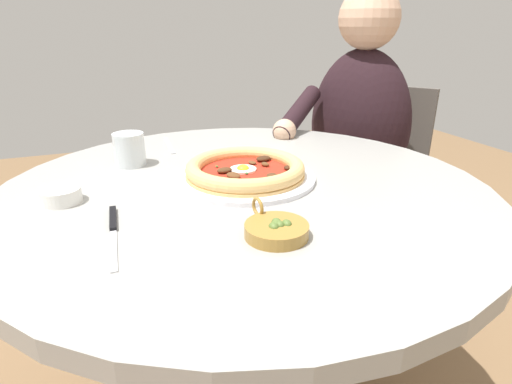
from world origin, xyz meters
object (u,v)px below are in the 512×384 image
(cafe_chair_diner, at_px, (367,171))
(diner_person, at_px, (353,181))
(dining_table, at_px, (245,238))
(ramekin_capers, at_px, (61,195))
(water_glass, at_px, (130,152))
(fork_utensil, at_px, (169,145))
(steak_knife, at_px, (113,226))
(olive_pan, at_px, (276,229))
(pizza_on_plate, at_px, (245,171))

(cafe_chair_diner, bearing_deg, diner_person, 125.81)
(dining_table, distance_m, ramekin_capers, 0.39)
(cafe_chair_diner, bearing_deg, water_glass, 107.63)
(fork_utensil, bearing_deg, dining_table, -164.19)
(water_glass, relative_size, fork_utensil, 0.45)
(steak_knife, distance_m, olive_pan, 0.27)
(water_glass, height_order, olive_pan, water_glass)
(steak_knife, relative_size, olive_pan, 1.70)
(olive_pan, relative_size, diner_person, 0.11)
(ramekin_capers, bearing_deg, diner_person, -67.06)
(olive_pan, relative_size, cafe_chair_diner, 0.16)
(fork_utensil, bearing_deg, steak_knife, 160.13)
(steak_knife, relative_size, fork_utensil, 1.27)
(pizza_on_plate, distance_m, diner_person, 0.71)
(ramekin_capers, distance_m, cafe_chair_diner, 1.15)
(ramekin_capers, bearing_deg, steak_knife, -149.48)
(water_glass, xyz_separation_m, cafe_chair_diner, (0.28, -0.88, -0.25))
(pizza_on_plate, height_order, water_glass, water_glass)
(fork_utensil, bearing_deg, olive_pan, -173.09)
(dining_table, bearing_deg, steak_knife, 113.71)
(steak_knife, bearing_deg, pizza_on_plate, -63.14)
(water_glass, bearing_deg, steak_knife, 170.34)
(dining_table, xyz_separation_m, ramekin_capers, (0.03, 0.36, 0.15))
(water_glass, height_order, ramekin_capers, water_glass)
(pizza_on_plate, relative_size, diner_person, 0.27)
(dining_table, bearing_deg, fork_utensil, 15.81)
(pizza_on_plate, relative_size, olive_pan, 2.37)
(dining_table, xyz_separation_m, water_glass, (0.21, 0.21, 0.16))
(steak_knife, xyz_separation_m, olive_pan, (-0.12, -0.24, 0.01))
(fork_utensil, relative_size, cafe_chair_diner, 0.21)
(dining_table, height_order, ramekin_capers, ramekin_capers)
(fork_utensil, bearing_deg, ramekin_capers, 141.81)
(fork_utensil, bearing_deg, diner_person, -84.74)
(fork_utensil, xyz_separation_m, cafe_chair_diner, (0.14, -0.77, -0.21))
(steak_knife, bearing_deg, water_glass, -9.66)
(dining_table, height_order, olive_pan, olive_pan)
(ramekin_capers, xyz_separation_m, diner_person, (0.39, -0.91, -0.23))
(pizza_on_plate, xyz_separation_m, fork_utensil, (0.33, 0.11, -0.02))
(water_glass, xyz_separation_m, steak_knife, (-0.33, 0.06, -0.03))
(olive_pan, bearing_deg, steak_knife, 63.67)
(steak_knife, height_order, fork_utensil, steak_knife)
(pizza_on_plate, bearing_deg, dining_table, 155.66)
(water_glass, height_order, diner_person, diner_person)
(dining_table, relative_size, steak_knife, 4.72)
(pizza_on_plate, distance_m, water_glass, 0.29)
(water_glass, relative_size, diner_person, 0.07)
(olive_pan, height_order, cafe_chair_diner, cafe_chair_diner)
(diner_person, bearing_deg, cafe_chair_diner, -54.19)
(ramekin_capers, relative_size, diner_person, 0.07)
(ramekin_capers, distance_m, diner_person, 1.01)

